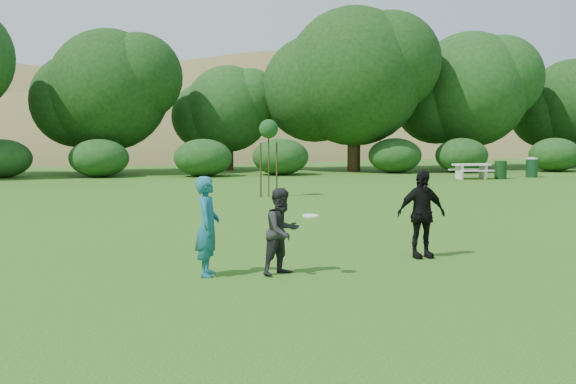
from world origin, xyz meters
The scene contains 11 objects.
ground centered at (0.00, 0.00, 0.00)m, with size 120.00×120.00×0.00m, color #19470C.
player_teal centered at (-2.22, -0.39, 0.85)m, with size 0.62×0.41×1.70m, color #195D72.
player_grey centered at (-0.96, -0.57, 0.75)m, with size 0.73×0.57×1.49m, color #232426.
player_black centered at (2.03, 0.38, 0.86)m, with size 1.00×0.42×1.71m, color black.
trash_can_near centered at (15.04, 20.05, 0.45)m, with size 0.60×0.60×0.90m, color #133515.
frisbee centered at (-0.53, -0.85, 1.03)m, with size 0.27×0.27×0.04m.
sapling centered at (1.77, 13.40, 2.42)m, with size 0.70×0.70×2.85m.
picnic_table centered at (13.62, 20.40, 0.52)m, with size 1.80×1.48×0.76m.
trash_can_lidded centered at (17.25, 20.80, 0.54)m, with size 0.60×0.60×1.05m.
hillside centered at (-0.56, 68.45, -11.97)m, with size 150.00×72.00×52.00m.
tree_row centered at (3.23, 28.68, 4.87)m, with size 53.92×10.38×9.62m.
Camera 1 is at (-3.72, -12.48, 2.49)m, focal length 45.00 mm.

